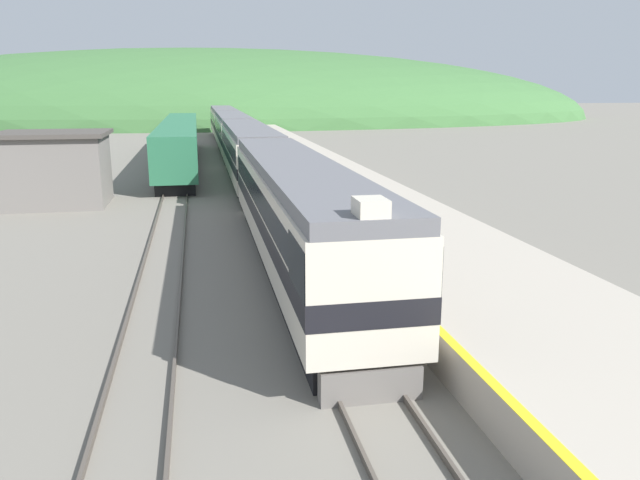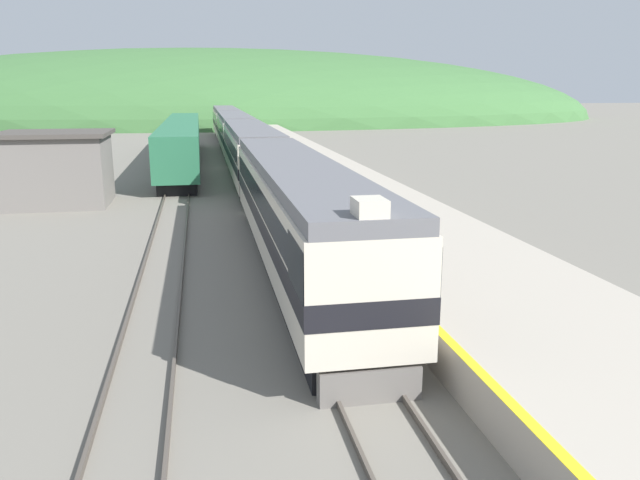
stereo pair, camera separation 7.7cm
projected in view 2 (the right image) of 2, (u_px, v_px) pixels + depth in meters
track_main at (235, 155)px, 61.57m from camera, size 1.52×180.00×0.16m
track_siding at (185, 156)px, 60.68m from camera, size 1.52×180.00×0.16m
platform at (324, 177)px, 43.29m from camera, size 6.36×140.00×1.05m
distant_hills at (216, 120)px, 127.69m from camera, size 162.29×73.03×28.10m
station_shed at (57, 168)px, 35.25m from camera, size 5.99×5.03×4.15m
express_train_lead_car at (298, 212)px, 22.36m from camera, size 2.91×20.69×4.37m
carriage_second at (251, 153)px, 42.40m from camera, size 2.90×19.09×4.01m
carriage_third at (235, 133)px, 61.45m from camera, size 2.90×19.09×4.01m
carriage_fourth at (226, 122)px, 80.51m from camera, size 2.90×19.09×4.01m
siding_train at (182, 142)px, 54.30m from camera, size 2.90×35.59×3.69m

